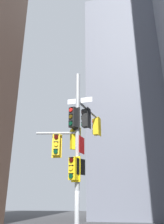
% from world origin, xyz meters
% --- Properties ---
extents(building_mid_block, '(12.70, 12.70, 33.33)m').
position_xyz_m(building_mid_block, '(3.06, 24.81, 16.67)').
color(building_mid_block, slate).
rests_on(building_mid_block, ground).
extents(signal_pole_assembly, '(2.77, 3.52, 8.44)m').
position_xyz_m(signal_pole_assembly, '(-0.07, 0.37, 4.89)').
color(signal_pole_assembly, '#9EA0A3').
rests_on(signal_pole_assembly, ground).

